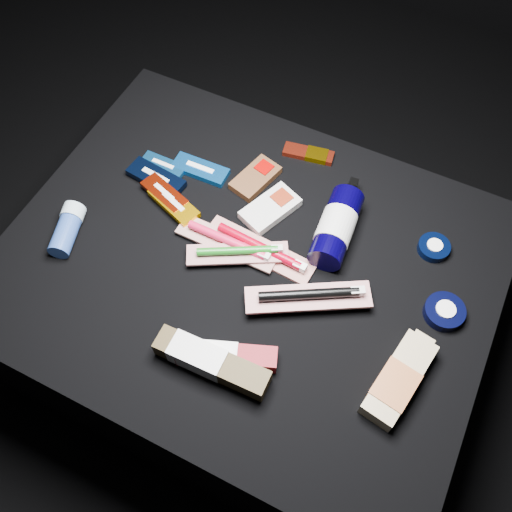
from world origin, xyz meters
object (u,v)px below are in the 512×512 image
at_px(lotion_bottle, 336,227).
at_px(bodywash_bottle, 398,381).
at_px(deodorant_stick, 67,229).
at_px(toothpaste_carton_red, 222,356).

xyz_separation_m(lotion_bottle, bodywash_bottle, (0.22, -0.24, -0.02)).
bearing_deg(lotion_bottle, deodorant_stick, -159.30).
relative_size(lotion_bottle, bodywash_bottle, 1.17).
relative_size(bodywash_bottle, toothpaste_carton_red, 1.04).
xyz_separation_m(deodorant_stick, toothpaste_carton_red, (0.41, -0.10, -0.01)).
bearing_deg(bodywash_bottle, lotion_bottle, 141.51).
bearing_deg(deodorant_stick, lotion_bottle, 8.52).
xyz_separation_m(lotion_bottle, toothpaste_carton_red, (-0.08, -0.34, -0.02)).
relative_size(lotion_bottle, toothpaste_carton_red, 1.22).
bearing_deg(bodywash_bottle, toothpaste_carton_red, -152.76).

